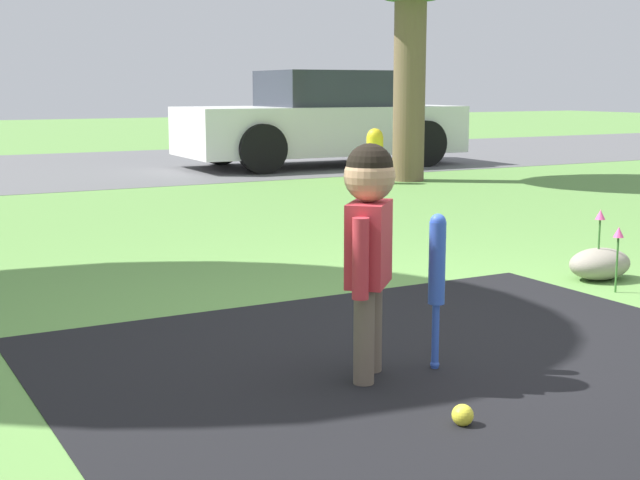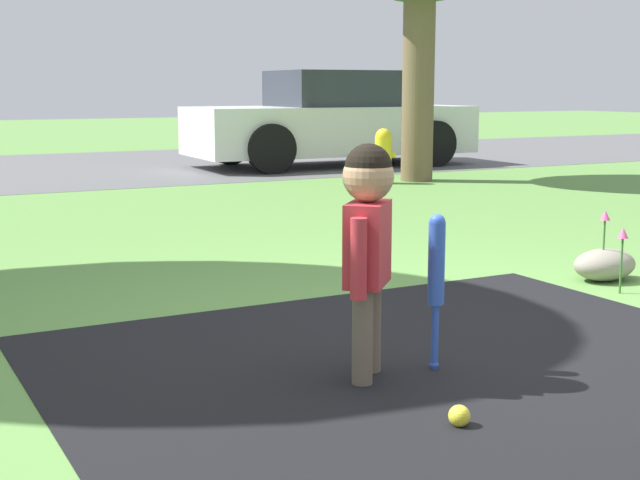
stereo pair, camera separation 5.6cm
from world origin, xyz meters
The scene contains 8 objects.
ground_plane centered at (0.00, 0.00, 0.00)m, with size 60.00×60.00×0.00m, color #5B8C42.
street_strip centered at (0.00, 9.80, 0.00)m, with size 40.00×6.00×0.01m.
child centered at (-0.71, -0.31, 0.61)m, with size 0.28×0.30×0.95m.
baseball_bat centered at (-0.40, -0.35, 0.42)m, with size 0.07×0.07×0.65m.
sports_ball centered at (-0.70, -0.91, 0.04)m, with size 0.08×0.08×0.08m.
fire_hydrant centered at (3.27, 5.92, 0.33)m, with size 0.29×0.26×0.67m.
parked_car centered at (3.94, 8.41, 0.66)m, with size 4.24×1.97×1.40m.
edging_rock centered at (1.52, 0.59, 0.10)m, with size 0.42×0.29×0.19m.
Camera 2 is at (-2.50, -3.27, 1.16)m, focal length 50.00 mm.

